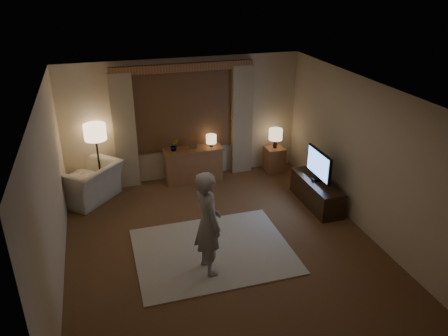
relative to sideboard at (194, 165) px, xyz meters
name	(u,v)px	position (x,y,z in m)	size (l,w,h in m)	color
room	(213,159)	(-0.12, -2.00, 0.98)	(5.04, 5.54, 2.64)	brown
rug	(213,251)	(-0.30, -2.66, -0.34)	(2.50, 2.00, 0.02)	beige
sideboard	(194,165)	(0.00, 0.00, 0.00)	(1.20, 0.40, 0.70)	brown
picture_frame	(193,146)	(0.00, 0.00, 0.45)	(0.16, 0.02, 0.20)	brown
plant	(174,146)	(-0.40, 0.00, 0.50)	(0.17, 0.13, 0.30)	#999999
table_lamp_sideboard	(211,140)	(0.40, 0.00, 0.55)	(0.22, 0.22, 0.30)	black
floor_lamp	(95,136)	(-1.94, 0.00, 0.88)	(0.43, 0.43, 1.47)	black
armchair	(87,182)	(-2.20, -0.25, 0.03)	(1.16, 1.01, 0.75)	beige
side_table	(274,159)	(1.85, -0.05, -0.07)	(0.40, 0.40, 0.56)	brown
table_lamp_side	(276,135)	(1.85, -0.05, 0.52)	(0.30, 0.30, 0.44)	black
tv_stand	(316,193)	(2.03, -1.72, -0.10)	(0.45, 1.40, 0.50)	black
tv	(319,165)	(2.03, -1.72, 0.49)	(0.21, 0.86, 0.62)	black
person	(208,223)	(-0.49, -3.11, 0.49)	(0.60, 0.39, 1.64)	gray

